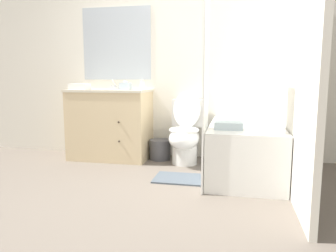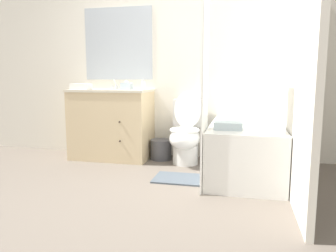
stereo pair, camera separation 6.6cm
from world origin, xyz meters
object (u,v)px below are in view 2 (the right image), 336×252
at_px(wastebasket, 161,149).
at_px(hand_towel_folded, 81,87).
at_px(bathtub, 245,150).
at_px(bath_towel_folded, 228,126).
at_px(tissue_box, 127,86).
at_px(bath_mat, 180,179).
at_px(vanity_cabinet, 112,123).
at_px(toilet, 186,134).
at_px(sink_faucet, 116,86).
at_px(soap_dispenser, 143,85).

height_order(wastebasket, hand_towel_folded, hand_towel_folded).
relative_size(bathtub, bath_towel_folded, 5.23).
bearing_deg(tissue_box, bath_mat, -40.09).
relative_size(vanity_cabinet, hand_towel_folded, 4.27).
relative_size(bathtub, hand_towel_folded, 5.90).
bearing_deg(toilet, sink_faucet, 166.39).
bearing_deg(wastebasket, tissue_box, -167.42).
relative_size(hand_towel_folded, bath_towel_folded, 0.89).
bearing_deg(bath_mat, tissue_box, 139.91).
height_order(wastebasket, tissue_box, tissue_box).
xyz_separation_m(wastebasket, bath_towel_folded, (0.87, -0.84, 0.45)).
height_order(toilet, bath_mat, toilet).
distance_m(toilet, bathtub, 0.78).
distance_m(toilet, wastebasket, 0.42).
bearing_deg(wastebasket, vanity_cabinet, -175.47).
bearing_deg(sink_faucet, soap_dispenser, -24.66).
height_order(bathtub, tissue_box, tissue_box).
xyz_separation_m(vanity_cabinet, bathtub, (1.66, -0.40, -0.17)).
xyz_separation_m(soap_dispenser, bath_towel_folded, (1.07, -0.77, -0.36)).
bearing_deg(sink_faucet, bathtub, -19.31).
relative_size(toilet, hand_towel_folded, 3.70).
relative_size(sink_faucet, soap_dispenser, 1.08).
bearing_deg(soap_dispenser, toilet, -3.96).
bearing_deg(toilet, bath_mat, -85.74).
relative_size(bathtub, tissue_box, 11.15).
relative_size(soap_dispenser, bath_mat, 0.25).
relative_size(bathtub, soap_dispenser, 10.48).
xyz_separation_m(toilet, bath_towel_folded, (0.53, -0.73, 0.22)).
xyz_separation_m(toilet, soap_dispenser, (-0.54, 0.04, 0.58)).
bearing_deg(toilet, bathtub, -26.69).
bearing_deg(bath_towel_folded, wastebasket, 136.03).
xyz_separation_m(hand_towel_folded, bath_towel_folded, (1.84, -0.65, -0.34)).
relative_size(vanity_cabinet, sink_faucet, 7.01).
xyz_separation_m(sink_faucet, bathtub, (1.66, -0.58, -0.64)).
distance_m(bathtub, soap_dispenser, 1.45).
bearing_deg(vanity_cabinet, sink_faucet, 90.00).
height_order(toilet, hand_towel_folded, hand_towel_folded).
distance_m(hand_towel_folded, bath_mat, 1.74).
xyz_separation_m(toilet, tissue_box, (-0.75, 0.01, 0.57)).
bearing_deg(bath_mat, hand_towel_folded, 157.00).
height_order(soap_dispenser, hand_towel_folded, soap_dispenser).
height_order(vanity_cabinet, sink_faucet, sink_faucet).
bearing_deg(vanity_cabinet, tissue_box, -10.32).
bearing_deg(toilet, tissue_box, 178.87).
bearing_deg(tissue_box, toilet, -1.13).
distance_m(sink_faucet, toilet, 1.14).
bearing_deg(bathtub, bath_mat, -154.38).
height_order(soap_dispenser, bath_towel_folded, soap_dispenser).
height_order(soap_dispenser, bath_mat, soap_dispenser).
height_order(vanity_cabinet, bath_mat, vanity_cabinet).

